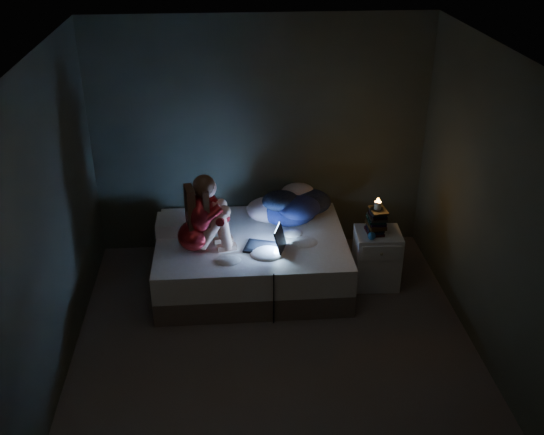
{
  "coord_description": "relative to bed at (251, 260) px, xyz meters",
  "views": [
    {
      "loc": [
        -0.38,
        -4.46,
        3.67
      ],
      "look_at": [
        0.05,
        1.0,
        0.8
      ],
      "focal_mm": 41.53,
      "sensor_mm": 36.0,
      "label": 1
    }
  ],
  "objects": [
    {
      "name": "wall_front",
      "position": [
        0.16,
        -3.01,
        1.04
      ],
      "size": [
        3.6,
        0.02,
        2.6
      ],
      "primitive_type": "cube",
      "color": "#32352C",
      "rests_on": "ground"
    },
    {
      "name": "nightstand",
      "position": [
        1.28,
        -0.13,
        0.04
      ],
      "size": [
        0.47,
        0.43,
        0.6
      ],
      "primitive_type": "cube",
      "rotation": [
        0.0,
        0.0,
        -0.06
      ],
      "color": "white",
      "rests_on": "ground"
    },
    {
      "name": "wall_back",
      "position": [
        0.16,
        0.81,
        1.04
      ],
      "size": [
        3.6,
        0.02,
        2.6
      ],
      "primitive_type": "cube",
      "color": "#32352C",
      "rests_on": "ground"
    },
    {
      "name": "candle",
      "position": [
        1.25,
        -0.12,
        0.66
      ],
      "size": [
        0.07,
        0.07,
        0.08
      ],
      "primitive_type": "cylinder",
      "color": "beige",
      "rests_on": "book_stack"
    },
    {
      "name": "pillow",
      "position": [
        -0.72,
        0.21,
        0.33
      ],
      "size": [
        0.48,
        0.34,
        0.14
      ],
      "primitive_type": "cube",
      "color": "white",
      "rests_on": "bed"
    },
    {
      "name": "bed",
      "position": [
        0.0,
        0.0,
        0.0
      ],
      "size": [
        1.92,
        1.44,
        0.53
      ],
      "primitive_type": null,
      "color": "beige",
      "rests_on": "ground"
    },
    {
      "name": "woman",
      "position": [
        -0.56,
        -0.22,
        0.66
      ],
      "size": [
        0.55,
        0.42,
        0.79
      ],
      "primitive_type": null,
      "rotation": [
        0.0,
        0.0,
        0.21
      ],
      "color": "maroon",
      "rests_on": "bed"
    },
    {
      "name": "ceiling",
      "position": [
        0.16,
        -1.1,
        2.35
      ],
      "size": [
        3.6,
        3.8,
        0.02
      ],
      "primitive_type": "cube",
      "color": "silver",
      "rests_on": "ground"
    },
    {
      "name": "book_stack",
      "position": [
        1.25,
        -0.12,
        0.48
      ],
      "size": [
        0.19,
        0.25,
        0.28
      ],
      "primitive_type": null,
      "color": "black",
      "rests_on": "nightstand"
    },
    {
      "name": "laptop",
      "position": [
        0.12,
        -0.23,
        0.4
      ],
      "size": [
        0.44,
        0.37,
        0.27
      ],
      "primitive_type": null,
      "rotation": [
        0.0,
        0.0,
        -0.3
      ],
      "color": "black",
      "rests_on": "bed"
    },
    {
      "name": "blue_orb",
      "position": [
        1.18,
        -0.27,
        0.38
      ],
      "size": [
        0.08,
        0.08,
        0.08
      ],
      "primitive_type": "sphere",
      "color": "#225893",
      "rests_on": "nightstand"
    },
    {
      "name": "floor",
      "position": [
        0.16,
        -1.1,
        -0.27
      ],
      "size": [
        3.6,
        3.8,
        0.02
      ],
      "primitive_type": "cube",
      "color": "#4E4541",
      "rests_on": "ground"
    },
    {
      "name": "clothes_pile",
      "position": [
        0.42,
        0.34,
        0.46
      ],
      "size": [
        0.75,
        0.65,
        0.39
      ],
      "primitive_type": null,
      "rotation": [
        0.0,
        0.0,
        0.24
      ],
      "color": "#1B1D46",
      "rests_on": "bed"
    },
    {
      "name": "phone",
      "position": [
        1.19,
        -0.18,
        0.34
      ],
      "size": [
        0.07,
        0.14,
        0.01
      ],
      "primitive_type": "cube",
      "rotation": [
        0.0,
        0.0,
        0.0
      ],
      "color": "black",
      "rests_on": "nightstand"
    },
    {
      "name": "wall_left",
      "position": [
        -1.65,
        -1.1,
        1.04
      ],
      "size": [
        0.02,
        3.8,
        2.6
      ],
      "primitive_type": "cube",
      "color": "#32352C",
      "rests_on": "ground"
    },
    {
      "name": "wall_right",
      "position": [
        1.97,
        -1.1,
        1.04
      ],
      "size": [
        0.02,
        3.8,
        2.6
      ],
      "primitive_type": "cube",
      "color": "#32352C",
      "rests_on": "ground"
    }
  ]
}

